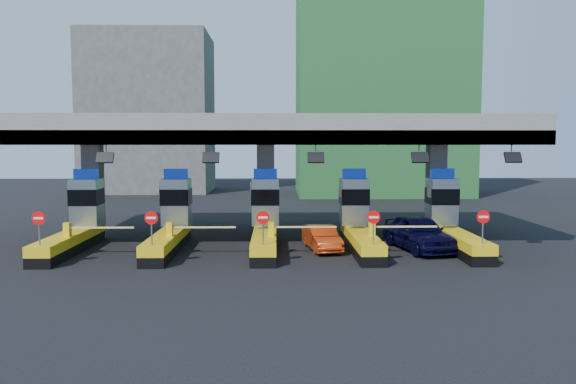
{
  "coord_description": "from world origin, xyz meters",
  "views": [
    {
      "loc": [
        0.58,
        -29.66,
        5.58
      ],
      "look_at": [
        1.23,
        0.0,
        3.0
      ],
      "focal_mm": 35.0,
      "sensor_mm": 36.0,
      "label": 1
    }
  ],
  "objects": [
    {
      "name": "toll_lane_left",
      "position": [
        -5.0,
        0.28,
        1.4
      ],
      "size": [
        4.43,
        8.0,
        4.16
      ],
      "color": "black",
      "rests_on": "ground"
    },
    {
      "name": "bg_building_concrete",
      "position": [
        -14.0,
        36.0,
        9.0
      ],
      "size": [
        14.0,
        10.0,
        18.0
      ],
      "primitive_type": "cube",
      "color": "#4C4C49",
      "rests_on": "ground"
    },
    {
      "name": "toll_lane_far_right",
      "position": [
        10.0,
        0.28,
        1.4
      ],
      "size": [
        4.43,
        8.0,
        4.16
      ],
      "color": "black",
      "rests_on": "ground"
    },
    {
      "name": "toll_lane_far_left",
      "position": [
        -10.0,
        0.28,
        1.4
      ],
      "size": [
        4.43,
        8.0,
        4.16
      ],
      "color": "black",
      "rests_on": "ground"
    },
    {
      "name": "bg_building_scaffold",
      "position": [
        12.0,
        32.0,
        14.0
      ],
      "size": [
        18.0,
        12.0,
        28.0
      ],
      "primitive_type": "cube",
      "color": "#1E5926",
      "rests_on": "ground"
    },
    {
      "name": "toll_canopy",
      "position": [
        0.0,
        2.87,
        6.13
      ],
      "size": [
        28.0,
        12.09,
        7.0
      ],
      "color": "slate",
      "rests_on": "ground"
    },
    {
      "name": "toll_lane_right",
      "position": [
        5.0,
        0.28,
        1.4
      ],
      "size": [
        4.43,
        8.0,
        4.16
      ],
      "color": "black",
      "rests_on": "ground"
    },
    {
      "name": "ground",
      "position": [
        0.0,
        0.0,
        0.0
      ],
      "size": [
        120.0,
        120.0,
        0.0
      ],
      "primitive_type": "plane",
      "color": "black",
      "rests_on": "ground"
    },
    {
      "name": "toll_lane_center",
      "position": [
        0.0,
        0.28,
        1.4
      ],
      "size": [
        4.43,
        8.0,
        4.16
      ],
      "color": "black",
      "rests_on": "ground"
    },
    {
      "name": "van",
      "position": [
        8.04,
        -0.77,
        0.92
      ],
      "size": [
        3.22,
        5.74,
        1.85
      ],
      "primitive_type": "imported",
      "rotation": [
        0.0,
        0.0,
        0.2
      ],
      "color": "black",
      "rests_on": "ground"
    },
    {
      "name": "red_car",
      "position": [
        2.99,
        -0.71,
        0.64
      ],
      "size": [
        1.98,
        4.06,
        1.28
      ],
      "primitive_type": "imported",
      "rotation": [
        0.0,
        0.0,
        0.17
      ],
      "color": "#C1360E",
      "rests_on": "ground"
    }
  ]
}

